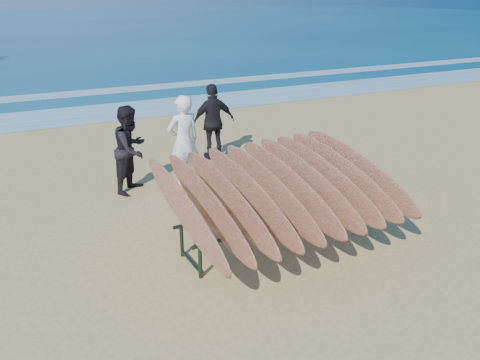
{
  "coord_description": "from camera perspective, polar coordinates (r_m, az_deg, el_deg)",
  "views": [
    {
      "loc": [
        -2.89,
        -5.24,
        3.68
      ],
      "look_at": [
        0.0,
        0.8,
        0.95
      ],
      "focal_mm": 35.0,
      "sensor_mm": 36.0,
      "label": 1
    }
  ],
  "objects": [
    {
      "name": "surfboard_rack",
      "position": [
        7.06,
        4.83,
        -1.06
      ],
      "size": [
        3.34,
        3.05,
        1.47
      ],
      "rotation": [
        0.0,
        0.0,
        0.06
      ],
      "color": "black",
      "rests_on": "ground"
    },
    {
      "name": "ocean",
      "position": [
        60.42,
        -23.82,
        16.91
      ],
      "size": [
        160.0,
        160.0,
        0.0
      ],
      "primitive_type": "plane",
      "color": "navy",
      "rests_on": "ground"
    },
    {
      "name": "foam_near",
      "position": [
        15.94,
        -14.54,
        8.15
      ],
      "size": [
        160.0,
        160.0,
        0.0
      ],
      "primitive_type": "plane",
      "color": "white",
      "rests_on": "ground"
    },
    {
      "name": "person_white",
      "position": [
        9.26,
        -6.87,
        4.67
      ],
      "size": [
        0.73,
        0.54,
        1.84
      ],
      "primitive_type": "imported",
      "rotation": [
        0.0,
        0.0,
        3.29
      ],
      "color": "white",
      "rests_on": "ground"
    },
    {
      "name": "ground",
      "position": [
        7.02,
        2.85,
        -9.44
      ],
      "size": [
        120.0,
        120.0,
        0.0
      ],
      "primitive_type": "plane",
      "color": "tan",
      "rests_on": "ground"
    },
    {
      "name": "person_dark_b",
      "position": [
        10.82,
        -3.26,
        7.09
      ],
      "size": [
        1.02,
        0.43,
        1.74
      ],
      "primitive_type": "imported",
      "rotation": [
        0.0,
        0.0,
        3.14
      ],
      "color": "black",
      "rests_on": "ground"
    },
    {
      "name": "person_dark_a",
      "position": [
        9.22,
        -13.13,
        3.69
      ],
      "size": [
        1.04,
        1.04,
        1.7
      ],
      "primitive_type": "imported",
      "rotation": [
        0.0,
        0.0,
        0.77
      ],
      "color": "black",
      "rests_on": "ground"
    },
    {
      "name": "foam_far",
      "position": [
        19.32,
        -16.73,
        10.29
      ],
      "size": [
        160.0,
        160.0,
        0.0
      ],
      "primitive_type": "plane",
      "color": "white",
      "rests_on": "ground"
    }
  ]
}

